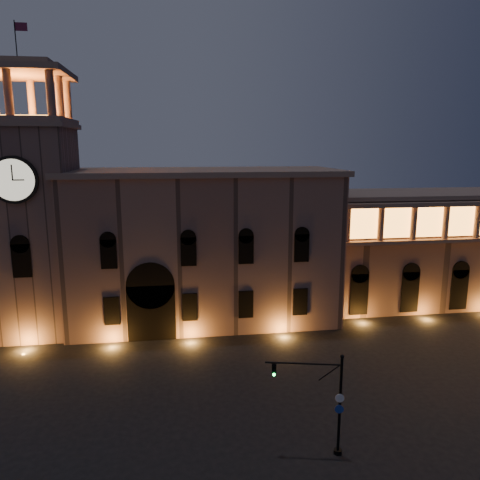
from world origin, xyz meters
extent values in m
plane|color=black|center=(0.00, 0.00, 0.00)|extent=(160.00, 160.00, 0.00)
cube|color=#79594F|center=(-2.00, 22.00, 8.50)|extent=(30.00, 12.00, 17.00)
cube|color=#876C5D|center=(-2.00, 22.00, 17.30)|extent=(30.80, 12.80, 0.60)
cube|color=black|center=(-8.00, 16.60, 3.00)|extent=(5.00, 1.40, 6.00)
cylinder|color=black|center=(-8.00, 16.60, 6.00)|extent=(5.00, 1.40, 5.00)
cube|color=orange|center=(-8.00, 16.40, 2.80)|extent=(4.20, 0.20, 5.00)
cube|color=#79594F|center=(-20.50, 21.00, 11.00)|extent=(9.00, 9.00, 22.00)
cube|color=#876C5D|center=(-20.50, 21.00, 22.25)|extent=(9.80, 9.80, 0.50)
cylinder|color=black|center=(-20.50, 16.32, 17.00)|extent=(4.60, 0.35, 4.60)
cylinder|color=beige|center=(-20.50, 16.18, 17.00)|extent=(4.00, 0.12, 4.00)
cube|color=#876C5D|center=(-20.50, 21.00, 22.75)|extent=(9.40, 9.40, 0.50)
cube|color=orange|center=(-20.50, 21.00, 23.05)|extent=(6.80, 6.80, 0.15)
cylinder|color=#876C5D|center=(-20.50, 17.20, 25.10)|extent=(0.76, 0.76, 4.20)
cylinder|color=#876C5D|center=(-16.70, 17.20, 25.10)|extent=(0.76, 0.76, 4.20)
cylinder|color=#876C5D|center=(-20.50, 24.80, 25.10)|extent=(0.76, 0.76, 4.20)
cylinder|color=#876C5D|center=(-16.70, 24.80, 25.10)|extent=(0.76, 0.76, 4.20)
cylinder|color=#876C5D|center=(-16.70, 21.00, 25.10)|extent=(0.76, 0.76, 4.20)
cube|color=#876C5D|center=(-20.50, 21.00, 27.50)|extent=(9.80, 9.80, 0.60)
cube|color=#876C5D|center=(-20.50, 21.00, 28.10)|extent=(7.50, 7.50, 0.60)
cylinder|color=black|center=(-20.50, 21.00, 30.40)|extent=(0.10, 0.10, 4.00)
plane|color=#5E1A37|center=(-19.90, 21.00, 31.80)|extent=(1.20, 0.00, 1.20)
cube|color=brown|center=(32.00, 24.00, 7.00)|extent=(40.00, 10.00, 14.00)
cube|color=#876C5D|center=(32.00, 24.00, 14.25)|extent=(40.60, 10.60, 0.50)
cylinder|color=#876C5D|center=(14.00, 18.50, 11.50)|extent=(0.70, 0.70, 4.00)
cylinder|color=#876C5D|center=(18.00, 18.50, 11.50)|extent=(0.70, 0.70, 4.00)
cylinder|color=#876C5D|center=(22.00, 18.50, 11.50)|extent=(0.70, 0.70, 4.00)
cylinder|color=#876C5D|center=(26.00, 18.50, 11.50)|extent=(0.70, 0.70, 4.00)
cylinder|color=#876C5D|center=(30.00, 18.50, 11.50)|extent=(0.70, 0.70, 4.00)
cylinder|color=black|center=(4.96, -4.68, 3.44)|extent=(0.20, 0.20, 6.88)
cylinder|color=black|center=(4.96, -4.68, 0.15)|extent=(0.55, 0.55, 0.30)
sphere|color=black|center=(4.96, -4.68, 6.98)|extent=(0.28, 0.28, 0.28)
cylinder|color=black|center=(2.56, -4.14, 6.39)|extent=(4.82, 1.19, 0.12)
cube|color=black|center=(0.74, -3.73, 5.90)|extent=(0.35, 0.33, 0.84)
cylinder|color=#0CE53F|center=(0.71, -3.89, 5.62)|extent=(0.19, 0.12, 0.18)
cylinder|color=silver|center=(4.88, -4.81, 4.13)|extent=(0.58, 0.17, 0.59)
cylinder|color=navy|center=(4.88, -4.81, 3.34)|extent=(0.58, 0.17, 0.59)
camera|label=1|loc=(-5.51, -31.25, 20.17)|focal=35.00mm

